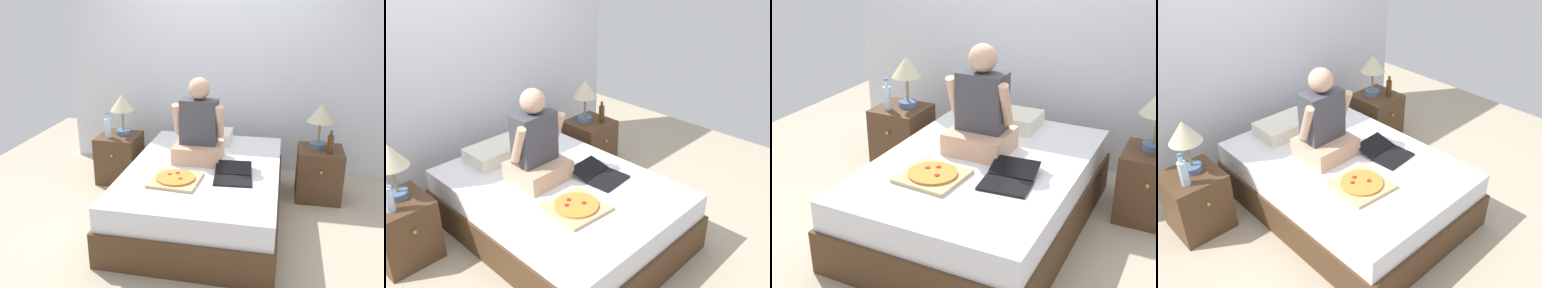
% 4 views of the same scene
% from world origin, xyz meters
% --- Properties ---
extents(ground_plane, '(5.79, 5.79, 0.00)m').
position_xyz_m(ground_plane, '(0.00, 0.00, 0.00)').
color(ground_plane, tan).
extents(wall_back, '(3.79, 0.12, 2.50)m').
position_xyz_m(wall_back, '(0.00, 1.36, 1.25)').
color(wall_back, silver).
rests_on(wall_back, ground).
extents(bed, '(1.39, 2.00, 0.51)m').
position_xyz_m(bed, '(0.00, 0.00, 0.25)').
color(bed, '#4C331E').
rests_on(bed, ground).
extents(nightstand_left, '(0.44, 0.47, 0.53)m').
position_xyz_m(nightstand_left, '(-1.08, 0.65, 0.26)').
color(nightstand_left, '#4C331E').
rests_on(nightstand_left, ground).
extents(lamp_on_left_nightstand, '(0.26, 0.26, 0.45)m').
position_xyz_m(lamp_on_left_nightstand, '(-1.04, 0.70, 0.85)').
color(lamp_on_left_nightstand, '#4C6B93').
rests_on(lamp_on_left_nightstand, nightstand_left).
extents(water_bottle, '(0.07, 0.07, 0.28)m').
position_xyz_m(water_bottle, '(-1.16, 0.56, 0.64)').
color(water_bottle, silver).
rests_on(water_bottle, nightstand_left).
extents(nightstand_right, '(0.44, 0.47, 0.53)m').
position_xyz_m(nightstand_right, '(1.08, 0.65, 0.26)').
color(nightstand_right, '#4C331E').
rests_on(nightstand_right, ground).
extents(lamp_on_right_nightstand, '(0.26, 0.26, 0.45)m').
position_xyz_m(lamp_on_right_nightstand, '(1.05, 0.70, 0.85)').
color(lamp_on_right_nightstand, '#4C6B93').
rests_on(lamp_on_right_nightstand, nightstand_right).
extents(beer_bottle, '(0.06, 0.06, 0.23)m').
position_xyz_m(beer_bottle, '(1.15, 0.55, 0.62)').
color(beer_bottle, '#512D14').
rests_on(beer_bottle, nightstand_right).
extents(pillow, '(0.52, 0.34, 0.12)m').
position_xyz_m(pillow, '(-0.10, 0.72, 0.57)').
color(pillow, silver).
rests_on(pillow, bed).
extents(person_seated, '(0.47, 0.40, 0.78)m').
position_xyz_m(person_seated, '(-0.08, 0.18, 0.79)').
color(person_seated, tan).
rests_on(person_seated, bed).
extents(laptop, '(0.35, 0.44, 0.07)m').
position_xyz_m(laptop, '(0.29, -0.21, 0.53)').
color(laptop, black).
rests_on(laptop, bed).
extents(pizza_box, '(0.43, 0.43, 0.05)m').
position_xyz_m(pizza_box, '(-0.17, -0.37, 0.53)').
color(pizza_box, tan).
rests_on(pizza_box, bed).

